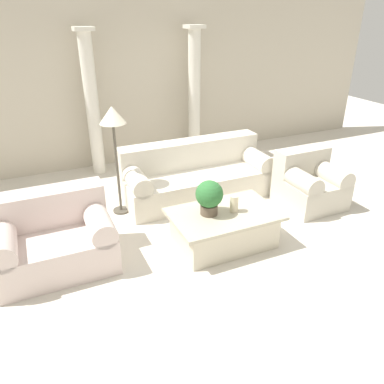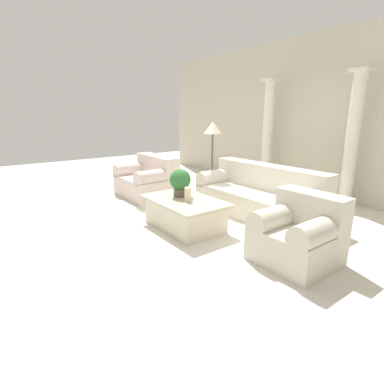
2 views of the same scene
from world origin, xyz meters
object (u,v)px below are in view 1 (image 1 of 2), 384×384
(sofa_long, at_px, (196,175))
(potted_plant, at_px, (209,196))
(armchair, at_px, (309,182))
(coffee_table, at_px, (224,228))
(loveseat, at_px, (54,237))
(floor_lamp, at_px, (113,123))

(sofa_long, relative_size, potted_plant, 5.28)
(sofa_long, relative_size, armchair, 2.71)
(coffee_table, relative_size, potted_plant, 3.05)
(loveseat, height_order, coffee_table, loveseat)
(loveseat, xyz_separation_m, coffee_table, (1.92, -0.43, -0.12))
(potted_plant, bearing_deg, sofa_long, 71.77)
(sofa_long, distance_m, loveseat, 2.37)
(loveseat, distance_m, armchair, 3.57)
(floor_lamp, bearing_deg, loveseat, -137.03)
(sofa_long, height_order, potted_plant, potted_plant)
(coffee_table, xyz_separation_m, floor_lamp, (-0.95, 1.33, 1.07))
(coffee_table, height_order, potted_plant, potted_plant)
(armchair, bearing_deg, floor_lamp, 161.02)
(loveseat, height_order, floor_lamp, floor_lamp)
(loveseat, bearing_deg, armchair, 0.17)
(coffee_table, xyz_separation_m, potted_plant, (-0.18, 0.05, 0.45))
(coffee_table, height_order, armchair, armchair)
(loveseat, bearing_deg, potted_plant, -12.21)
(sofa_long, bearing_deg, loveseat, -156.52)
(sofa_long, relative_size, loveseat, 1.78)
(loveseat, bearing_deg, coffee_table, -12.53)
(sofa_long, xyz_separation_m, coffee_table, (-0.25, -1.37, -0.11))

